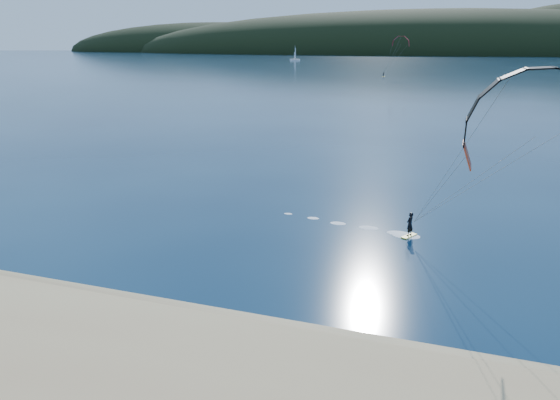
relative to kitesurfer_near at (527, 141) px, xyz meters
The scene contains 6 objects.
ground 22.48m from the kitesurfer_near, 134.14° to the right, with size 1800.00×1800.00×0.00m, color #071E39.
wet_sand 19.74m from the kitesurfer_near, 144.19° to the right, with size 220.00×2.50×0.10m.
headland 730.45m from the kitesurfer_near, 91.09° to the left, with size 1200.00×310.00×140.00m.
kitesurfer_near is the anchor object (origin of this frame).
kitesurfer_far 194.10m from the kitesurfer_near, 98.96° to the left, with size 10.95×7.59×14.78m.
sailboat 408.94m from the kitesurfer_near, 109.38° to the left, with size 8.09×5.20×11.49m.
Camera 1 is at (11.19, -16.99, 13.45)m, focal length 34.12 mm.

